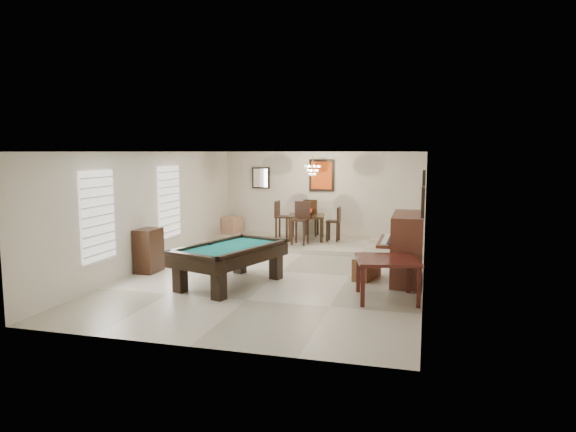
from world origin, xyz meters
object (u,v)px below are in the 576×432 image
at_px(flower_vase, 307,206).
at_px(chandelier, 313,166).
at_px(dining_chair_east, 333,224).
at_px(dining_chair_south, 300,223).
at_px(dining_chair_west, 283,220).
at_px(dining_table, 306,225).
at_px(pool_table, 230,266).
at_px(corner_bench, 232,225).
at_px(piano_bench, 367,268).
at_px(dining_chair_north, 311,217).
at_px(square_table, 387,279).
at_px(apothecary_chest, 149,250).
at_px(upright_piano, 399,247).

height_order(flower_vase, chandelier, chandelier).
height_order(dining_chair_east, chandelier, chandelier).
relative_size(dining_chair_south, dining_chair_west, 1.07).
bearing_deg(dining_chair_west, dining_table, -91.39).
relative_size(pool_table, corner_bench, 4.16).
bearing_deg(piano_bench, dining_chair_north, 116.20).
bearing_deg(dining_chair_east, chandelier, -64.93).
bearing_deg(dining_chair_east, corner_bench, -99.02).
distance_m(pool_table, dining_chair_east, 4.93).
relative_size(square_table, apothecary_chest, 1.13).
xyz_separation_m(flower_vase, dining_chair_south, (0.00, -0.78, -0.38)).
bearing_deg(corner_bench, apothecary_chest, -90.66).
height_order(pool_table, square_table, pool_table).
relative_size(dining_table, dining_chair_west, 0.92).
bearing_deg(chandelier, square_table, -63.30).
distance_m(square_table, dining_chair_east, 5.32).
height_order(dining_chair_north, dining_chair_west, dining_chair_north).
bearing_deg(upright_piano, pool_table, -158.29).
height_order(pool_table, dining_chair_east, dining_chair_east).
bearing_deg(chandelier, corner_bench, 162.43).
relative_size(dining_chair_north, chandelier, 1.82).
distance_m(dining_chair_south, corner_bench, 2.87).
xyz_separation_m(square_table, dining_chair_east, (-1.85, 4.99, 0.23)).
xyz_separation_m(dining_chair_north, chandelier, (0.24, -0.97, 1.53)).
distance_m(piano_bench, dining_chair_north, 4.81).
xyz_separation_m(upright_piano, dining_chair_south, (-2.75, 2.77, 0.01)).
distance_m(upright_piano, dining_table, 4.49).
bearing_deg(corner_bench, flower_vase, -13.56).
relative_size(apothecary_chest, dining_chair_east, 0.99).
bearing_deg(corner_bench, dining_chair_north, 2.60).
bearing_deg(square_table, dining_chair_south, 121.73).
relative_size(flower_vase, dining_chair_west, 0.24).
distance_m(pool_table, dining_chair_north, 5.54).
relative_size(upright_piano, dining_chair_north, 1.50).
xyz_separation_m(dining_table, dining_chair_west, (-0.70, 0.05, 0.13)).
distance_m(dining_chair_north, dining_chair_west, 0.96).
bearing_deg(dining_table, dining_chair_east, -1.97).
height_order(apothecary_chest, dining_chair_south, dining_chair_south).
relative_size(dining_table, chandelier, 1.66).
height_order(apothecary_chest, dining_chair_west, dining_chair_west).
distance_m(dining_table, flower_vase, 0.54).
bearing_deg(piano_bench, dining_table, 120.36).
bearing_deg(square_table, pool_table, 176.19).
bearing_deg(corner_bench, chandelier, -17.57).
bearing_deg(piano_bench, chandelier, 119.40).
bearing_deg(apothecary_chest, corner_bench, 89.34).
bearing_deg(dining_table, piano_bench, -59.64).
relative_size(upright_piano, dining_chair_east, 1.71).
xyz_separation_m(piano_bench, dining_chair_east, (-1.33, 3.56, 0.37)).
height_order(upright_piano, dining_chair_west, upright_piano).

